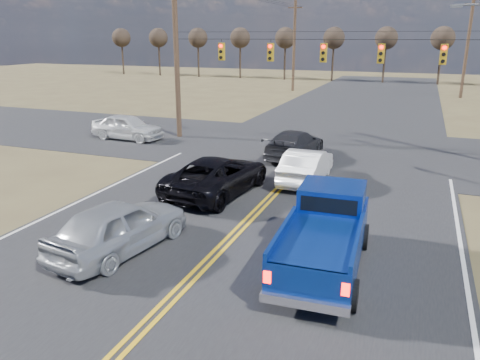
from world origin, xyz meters
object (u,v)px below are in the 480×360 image
(cross_car_west, at_px, (127,127))
(pickup_truck, at_px, (325,234))
(white_car_queue, at_px, (306,165))
(dgrey_car_queue, at_px, (295,144))
(black_suv, at_px, (218,175))
(silver_suv, at_px, (119,226))

(cross_car_west, bearing_deg, pickup_truck, -126.75)
(white_car_queue, xyz_separation_m, dgrey_car_queue, (-1.60, 4.05, -0.02))
(dgrey_car_queue, height_order, cross_car_west, cross_car_west)
(pickup_truck, xyz_separation_m, dgrey_car_queue, (-3.92, 11.74, -0.27))
(cross_car_west, bearing_deg, black_suv, -125.46)
(silver_suv, height_order, cross_car_west, silver_suv)
(pickup_truck, bearing_deg, dgrey_car_queue, 105.80)
(white_car_queue, height_order, cross_car_west, cross_car_west)
(pickup_truck, bearing_deg, silver_suv, -171.71)
(silver_suv, distance_m, black_suv, 6.00)
(silver_suv, relative_size, cross_car_west, 1.03)
(black_suv, height_order, white_car_queue, black_suv)
(black_suv, bearing_deg, silver_suv, 90.62)
(white_car_queue, bearing_deg, dgrey_car_queue, -68.65)
(silver_suv, distance_m, cross_car_west, 16.19)
(dgrey_car_queue, bearing_deg, pickup_truck, 113.68)
(white_car_queue, relative_size, dgrey_car_queue, 0.90)
(cross_car_west, bearing_deg, silver_suv, -143.47)
(silver_suv, xyz_separation_m, white_car_queue, (3.56, 8.83, -0.06))
(pickup_truck, height_order, silver_suv, pickup_truck)
(silver_suv, relative_size, black_suv, 0.85)
(pickup_truck, xyz_separation_m, cross_car_west, (-14.76, 12.40, -0.21))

